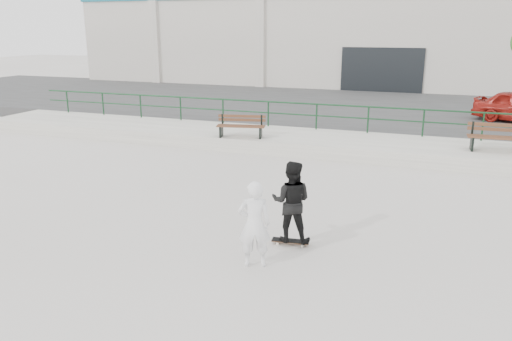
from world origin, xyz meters
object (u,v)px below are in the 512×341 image
at_px(skateboard, 290,241).
at_px(seated_skater, 254,224).
at_px(bench_left, 241,126).
at_px(bench_right, 500,138).
at_px(standing_skater, 291,202).

xyz_separation_m(skateboard, seated_skater, (-0.38, -1.17, 0.77)).
distance_m(bench_left, bench_right, 8.71).
bearing_deg(skateboard, bench_right, 53.81).
distance_m(bench_left, seated_skater, 9.32).
xyz_separation_m(bench_right, skateboard, (-4.64, -8.23, -0.87)).
relative_size(bench_right, skateboard, 2.48).
xyz_separation_m(bench_left, seated_skater, (3.65, -8.58, -0.05)).
bearing_deg(bench_left, skateboard, -73.44).
height_order(bench_right, standing_skater, standing_skater).
height_order(bench_left, bench_right, bench_right).
relative_size(skateboard, standing_skater, 0.47).
bearing_deg(standing_skater, bench_left, -68.35).
distance_m(bench_right, seated_skater, 10.65).
bearing_deg(bench_right, skateboard, -122.07).
height_order(bench_right, skateboard, bench_right).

